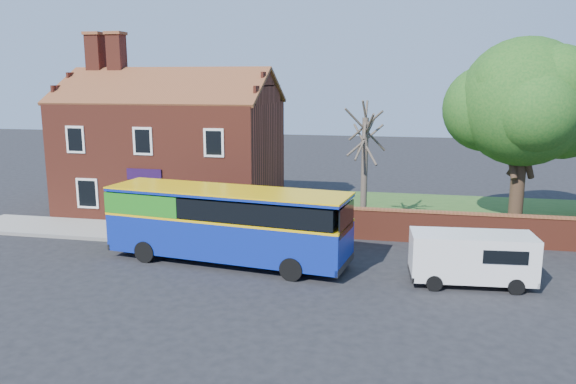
# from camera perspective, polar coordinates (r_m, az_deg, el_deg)

# --- Properties ---
(ground) EXTENTS (120.00, 120.00, 0.00)m
(ground) POSITION_cam_1_polar(r_m,az_deg,el_deg) (22.74, -6.29, -8.85)
(ground) COLOR black
(ground) RESTS_ON ground
(pavement) EXTENTS (18.00, 3.50, 0.12)m
(pavement) POSITION_cam_1_polar(r_m,az_deg,el_deg) (30.43, -15.55, -3.88)
(pavement) COLOR gray
(pavement) RESTS_ON ground
(kerb) EXTENTS (18.00, 0.15, 0.14)m
(kerb) POSITION_cam_1_polar(r_m,az_deg,el_deg) (28.95, -17.13, -4.72)
(kerb) COLOR slate
(kerb) RESTS_ON ground
(grass_strip) EXTENTS (26.00, 12.00, 0.04)m
(grass_strip) POSITION_cam_1_polar(r_m,az_deg,el_deg) (34.73, 21.86, -2.48)
(grass_strip) COLOR #426B28
(grass_strip) RESTS_ON ground
(shop_building) EXTENTS (12.30, 8.13, 10.50)m
(shop_building) POSITION_cam_1_polar(r_m,az_deg,el_deg) (34.90, -11.58, 3.84)
(shop_building) COLOR maroon
(shop_building) RESTS_ON ground
(boundary_wall) EXTENTS (22.00, 0.38, 1.60)m
(boundary_wall) POSITION_cam_1_polar(r_m,az_deg,el_deg) (28.84, 23.98, -3.74)
(boundary_wall) COLOR maroon
(boundary_wall) RESTS_ON ground
(bus) EXTENTS (10.88, 4.14, 3.23)m
(bus) POSITION_cam_1_polar(r_m,az_deg,el_deg) (24.49, -6.92, -2.91)
(bus) COLOR navy
(bus) RESTS_ON ground
(van_near) EXTENTS (4.76, 2.22, 2.03)m
(van_near) POSITION_cam_1_polar(r_m,az_deg,el_deg) (22.88, 18.20, -6.24)
(van_near) COLOR white
(van_near) RESTS_ON ground
(large_tree) EXTENTS (8.16, 6.46, 9.96)m
(large_tree) POSITION_cam_1_polar(r_m,az_deg,el_deg) (31.10, 22.93, 8.04)
(large_tree) COLOR black
(large_tree) RESTS_ON ground
(bare_tree) EXTENTS (2.42, 2.88, 6.45)m
(bare_tree) POSITION_cam_1_polar(r_m,az_deg,el_deg) (29.68, 7.77, 2.48)
(bare_tree) COLOR #4C4238
(bare_tree) RESTS_ON ground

